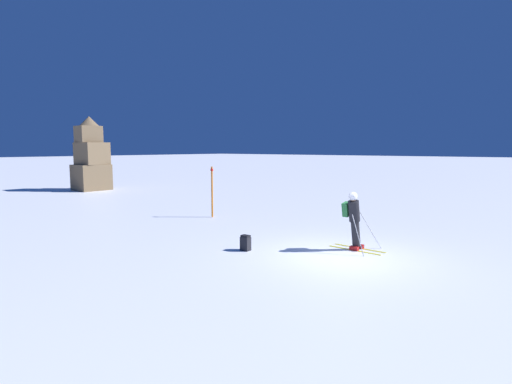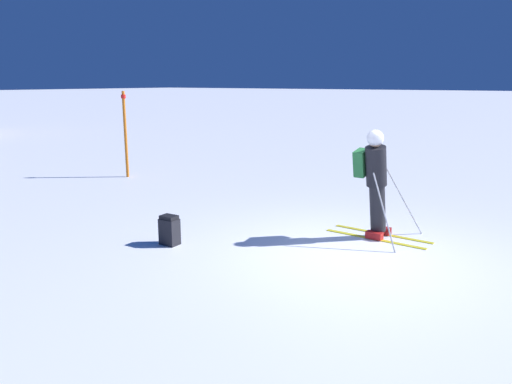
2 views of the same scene
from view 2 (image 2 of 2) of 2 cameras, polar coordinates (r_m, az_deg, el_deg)
ground_plane at (r=8.01m, az=10.88°, el=-7.05°), size 300.00×300.00×0.00m
skier at (r=8.57m, az=13.45°, el=1.56°), size 1.29×1.82×1.93m
spare_backpack at (r=8.40m, az=-9.86°, el=-4.34°), size 0.23×0.31×0.50m
trail_marker at (r=14.47m, az=-14.71°, el=6.75°), size 0.13×0.13×2.40m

